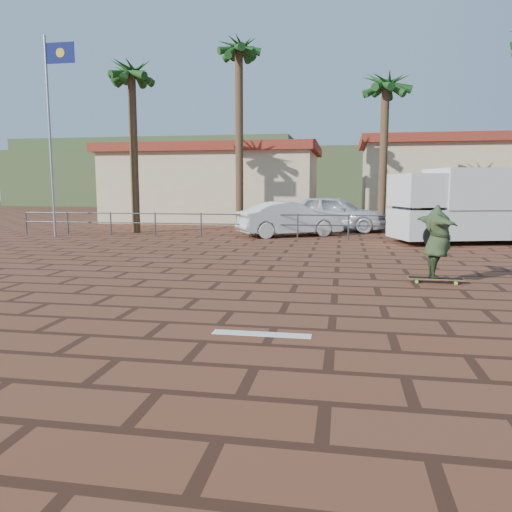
{
  "coord_description": "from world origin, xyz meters",
  "views": [
    {
      "loc": [
        1.8,
        -7.9,
        2.05
      ],
      "look_at": [
        0.23,
        1.0,
        0.8
      ],
      "focal_mm": 35.0,
      "sensor_mm": 36.0,
      "label": 1
    }
  ],
  "objects_px": {
    "campervan": "(467,204)",
    "car_white": "(290,219)",
    "skateboarder": "(437,242)",
    "longboard": "(435,279)",
    "car_silver": "(334,213)"
  },
  "relations": [
    {
      "from": "car_white",
      "to": "car_silver",
      "type": "bearing_deg",
      "value": -60.34
    },
    {
      "from": "skateboarder",
      "to": "car_white",
      "type": "relative_size",
      "value": 0.44
    },
    {
      "from": "longboard",
      "to": "campervan",
      "type": "relative_size",
      "value": 0.21
    },
    {
      "from": "skateboarder",
      "to": "campervan",
      "type": "height_order",
      "value": "campervan"
    },
    {
      "from": "campervan",
      "to": "car_white",
      "type": "bearing_deg",
      "value": 150.76
    },
    {
      "from": "campervan",
      "to": "car_silver",
      "type": "bearing_deg",
      "value": 120.95
    },
    {
      "from": "longboard",
      "to": "campervan",
      "type": "xyz_separation_m",
      "value": [
        2.49,
        8.35,
        1.34
      ]
    },
    {
      "from": "skateboarder",
      "to": "car_white",
      "type": "height_order",
      "value": "skateboarder"
    },
    {
      "from": "longboard",
      "to": "skateboarder",
      "type": "height_order",
      "value": "skateboarder"
    },
    {
      "from": "longboard",
      "to": "skateboarder",
      "type": "xyz_separation_m",
      "value": [
        -0.0,
        0.0,
        0.81
      ]
    },
    {
      "from": "skateboarder",
      "to": "car_silver",
      "type": "xyz_separation_m",
      "value": [
        -2.44,
        12.83,
        -0.06
      ]
    },
    {
      "from": "campervan",
      "to": "car_white",
      "type": "relative_size",
      "value": 1.29
    },
    {
      "from": "skateboarder",
      "to": "car_silver",
      "type": "distance_m",
      "value": 13.06
    },
    {
      "from": "longboard",
      "to": "car_silver",
      "type": "height_order",
      "value": "car_silver"
    },
    {
      "from": "skateboarder",
      "to": "car_silver",
      "type": "relative_size",
      "value": 0.39
    }
  ]
}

